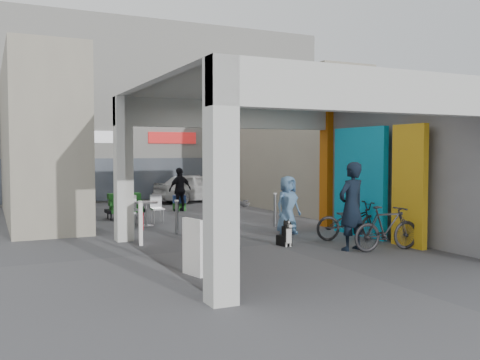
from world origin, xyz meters
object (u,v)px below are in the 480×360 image
white_van (196,188)px  man_back_turned (229,208)px  produce_stand (125,209)px  man_with_dog (351,206)px  cafe_set (140,215)px  border_collie (286,235)px  bicycle_front (350,221)px  man_elderly (288,205)px  man_crates (180,189)px  bicycle_rear (387,228)px

white_van → man_back_turned: bearing=152.9°
produce_stand → man_with_dog: man_with_dog is taller
cafe_set → border_collie: size_ratio=2.24×
man_back_turned → bicycle_front: man_back_turned is taller
man_elderly → white_van: size_ratio=0.42×
produce_stand → bicycle_front: bearing=-69.8°
man_elderly → man_crates: man_crates is taller
man_with_dog → man_back_turned: man_with_dog is taller
border_collie → man_with_dog: 1.66m
cafe_set → white_van: size_ratio=0.39×
cafe_set → man_crates: (2.26, 2.97, 0.50)m
produce_stand → bicycle_rear: 8.97m
produce_stand → man_elderly: man_elderly is taller
produce_stand → man_back_turned: (0.78, -6.52, 0.62)m
man_crates → man_back_turned: bearing=62.6°
man_back_turned → bicycle_front: (3.26, -0.02, -0.47)m
produce_stand → man_crates: 2.69m
cafe_set → produce_stand: (-0.05, 1.68, 0.02)m
produce_stand → cafe_set: bearing=-99.9°
man_back_turned → bicycle_rear: (3.08, -1.57, -0.45)m
produce_stand → man_elderly: bearing=-69.7°
man_back_turned → cafe_set: bearing=109.5°
cafe_set → border_collie: cafe_set is taller
border_collie → man_with_dog: (1.05, -1.06, 0.72)m
border_collie → man_elderly: (0.98, 1.59, 0.52)m
man_elderly → bicycle_rear: (0.72, -3.05, -0.27)m
bicycle_front → bicycle_rear: size_ratio=1.08×
white_van → man_with_dog: bearing=165.5°
produce_stand → man_back_turned: man_back_turned is taller
man_crates → white_van: bearing=-135.9°
border_collie → produce_stand: bearing=99.2°
man_with_dog → man_back_turned: size_ratio=1.03×
border_collie → bicycle_rear: bicycle_rear is taller
man_with_dog → bicycle_front: 1.51m
man_elderly → bicycle_front: man_elderly is taller
man_with_dog → man_back_turned: 2.69m
man_with_dog → man_elderly: size_ratio=1.27×
cafe_set → white_van: (4.08, 6.17, 0.32)m
border_collie → man_with_dog: bearing=-54.0°
man_crates → bicycle_rear: (1.55, -9.39, -0.30)m
white_van → bicycle_rear: bearing=168.6°
man_crates → white_van: size_ratio=0.44×
man_with_dog → man_crates: (-0.89, 8.99, -0.17)m
bicycle_front → white_van: (0.09, 11.03, 0.16)m
man_elderly → bicycle_rear: size_ratio=0.93×
cafe_set → man_crates: man_crates is taller
bicycle_front → bicycle_rear: (-0.18, -1.55, 0.03)m
man_with_dog → man_crates: bearing=-96.2°
man_back_turned → man_crates: (1.53, 7.81, -0.14)m
man_back_turned → man_crates: bearing=89.8°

